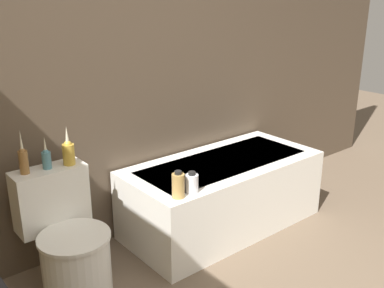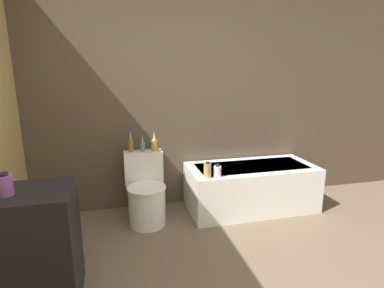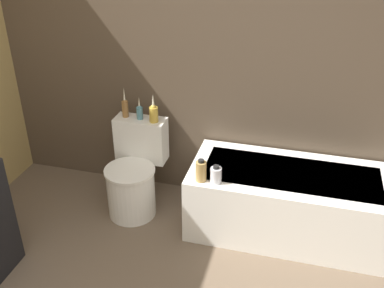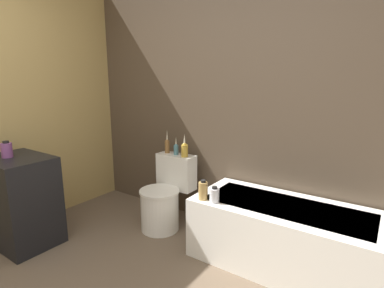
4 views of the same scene
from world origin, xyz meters
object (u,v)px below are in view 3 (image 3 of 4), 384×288
Objects in this scene: shampoo_bottle_tall at (201,171)px; shampoo_bottle_short at (216,175)px; toilet at (134,175)px; vase_silver at (140,112)px; vase_bronze at (154,112)px; vase_gold at (125,107)px; bathtub at (288,202)px.

shampoo_bottle_short is at bearing 1.69° from shampoo_bottle_tall.
vase_silver is (0.00, 0.19, 0.48)m from toilet.
vase_gold is at bearing 173.50° from vase_bronze.
vase_silver is 1.39× the size of shampoo_bottle_short.
shampoo_bottle_short is (0.72, -0.42, -0.21)m from vase_silver.
vase_gold is 1.48× the size of shampoo_bottle_tall.
vase_bronze is (0.25, -0.03, -0.00)m from vase_gold.
vase_bronze reaches higher than shampoo_bottle_tall.
shampoo_bottle_tall is at bearing -20.89° from toilet.
vase_silver is at bearing 145.04° from shampoo_bottle_tall.
vase_silver is 0.77m from shampoo_bottle_tall.
vase_silver is at bearing 90.00° from toilet.
vase_silver reaches higher than bathtub.
vase_gold is 0.98m from shampoo_bottle_short.
shampoo_bottle_short is (0.72, -0.23, 0.27)m from toilet.
vase_gold is (-0.13, 0.20, 0.50)m from toilet.
shampoo_bottle_tall is at bearing -34.96° from vase_silver.
vase_silver is at bearing 170.83° from vase_bronze.
shampoo_bottle_short is at bearing -27.14° from vase_gold.
shampoo_bottle_tall is (0.49, -0.41, -0.21)m from vase_bronze.
bathtub is 6.26× the size of vase_bronze.
vase_gold is (-1.35, 0.17, 0.55)m from bathtub.
shampoo_bottle_tall is 0.11m from shampoo_bottle_short.
vase_bronze is at bearing -9.17° from vase_silver.
vase_bronze is at bearing 145.75° from shampoo_bottle_short.
toilet is (-1.22, -0.03, 0.05)m from bathtub.
vase_gold is 0.13m from vase_silver.
shampoo_bottle_short is (0.59, -0.40, -0.23)m from vase_bronze.
shampoo_bottle_short is at bearing -17.76° from toilet.
vase_silver is (-1.22, 0.17, 0.53)m from bathtub.
toilet reaches higher than shampoo_bottle_short.
toilet is at bearing -178.70° from bathtub.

